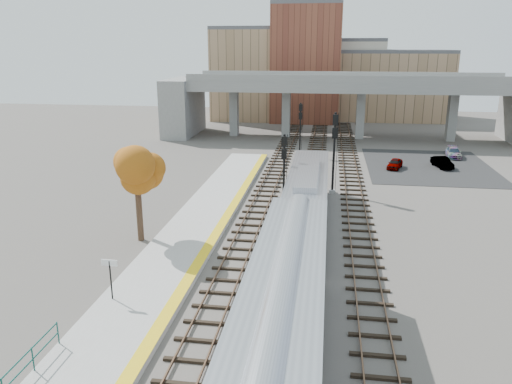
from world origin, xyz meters
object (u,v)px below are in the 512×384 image
(coach, at_px, (276,379))
(signal_mast_mid, at_px, (334,153))
(locomotive, at_px, (307,197))
(car_b, at_px, (442,162))
(car_c, at_px, (453,153))
(signal_mast_far, at_px, (300,130))
(car_a, at_px, (395,164))
(tree, at_px, (136,171))
(signal_mast_near, at_px, (284,175))

(coach, height_order, signal_mast_mid, signal_mast_mid)
(locomotive, relative_size, car_b, 5.15)
(coach, bearing_deg, car_c, 71.15)
(signal_mast_far, distance_m, car_c, 19.19)
(coach, xyz_separation_m, signal_mast_far, (-2.10, 48.36, 0.36))
(car_a, bearing_deg, car_b, 31.12)
(signal_mast_mid, xyz_separation_m, car_c, (14.89, 17.78, -3.23))
(car_a, height_order, car_c, car_c)
(coach, relative_size, car_c, 6.10)
(signal_mast_mid, xyz_separation_m, tree, (-13.59, -13.94, 1.25))
(tree, xyz_separation_m, car_b, (25.96, 25.86, -4.47))
(locomotive, xyz_separation_m, signal_mast_near, (-2.10, 3.24, 0.84))
(coach, relative_size, signal_mast_near, 3.85)
(signal_mast_near, bearing_deg, car_a, 56.20)
(signal_mast_near, distance_m, car_b, 24.36)
(tree, relative_size, car_c, 1.68)
(signal_mast_near, height_order, tree, tree)
(signal_mast_mid, bearing_deg, signal_mast_near, -125.01)
(locomotive, xyz_separation_m, car_b, (14.37, 21.01, -1.63))
(coach, bearing_deg, car_b, 71.76)
(signal_mast_mid, distance_m, tree, 19.51)
(signal_mast_near, height_order, signal_mast_far, signal_mast_far)
(signal_mast_far, height_order, car_c, signal_mast_far)
(locomotive, relative_size, signal_mast_far, 2.90)
(locomotive, bearing_deg, car_c, 57.85)
(car_a, height_order, car_b, car_b)
(signal_mast_mid, distance_m, car_c, 23.42)
(car_a, relative_size, car_c, 0.80)
(car_b, height_order, car_c, car_b)
(tree, bearing_deg, locomotive, 22.72)
(signal_mast_near, bearing_deg, tree, -139.55)
(signal_mast_near, relative_size, car_a, 1.97)
(signal_mast_near, relative_size, signal_mast_mid, 0.86)
(coach, bearing_deg, car_a, 78.02)
(car_b, bearing_deg, tree, -148.02)
(signal_mast_near, xyz_separation_m, car_c, (18.99, 23.64, -2.48))
(signal_mast_mid, distance_m, car_a, 13.22)
(signal_mast_near, distance_m, car_c, 30.42)
(coach, bearing_deg, locomotive, 90.00)
(coach, xyz_separation_m, car_c, (16.89, 49.48, -2.16))
(locomotive, bearing_deg, coach, -90.00)
(signal_mast_far, distance_m, car_a, 12.85)
(locomotive, distance_m, car_b, 25.50)
(locomotive, height_order, tree, tree)
(coach, distance_m, car_a, 43.42)
(signal_mast_mid, relative_size, tree, 1.10)
(signal_mast_mid, bearing_deg, car_b, 43.93)
(coach, height_order, car_b, coach)
(locomotive, bearing_deg, signal_mast_far, 94.66)
(car_b, bearing_deg, signal_mast_mid, -148.98)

